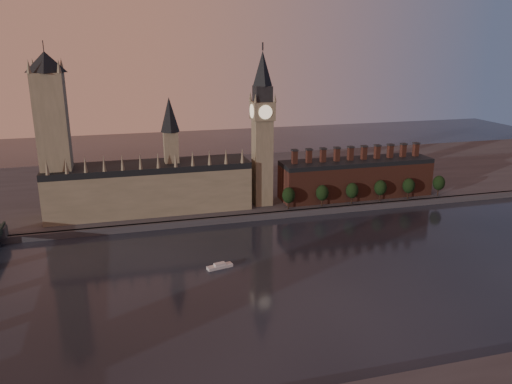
% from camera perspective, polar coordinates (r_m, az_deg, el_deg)
% --- Properties ---
extents(ground, '(900.00, 900.00, 0.00)m').
position_cam_1_polar(ground, '(246.20, 5.56, -10.03)').
color(ground, black).
rests_on(ground, ground).
extents(north_bank, '(900.00, 182.00, 4.00)m').
position_cam_1_polar(north_bank, '(406.18, -3.29, 1.11)').
color(north_bank, '#46464B').
rests_on(north_bank, ground).
extents(palace_of_westminster, '(130.00, 30.30, 74.00)m').
position_cam_1_polar(palace_of_westminster, '(332.46, -11.95, 0.79)').
color(palace_of_westminster, gray).
rests_on(palace_of_westminster, north_bank).
extents(victoria_tower, '(24.00, 24.00, 108.00)m').
position_cam_1_polar(victoria_tower, '(326.67, -22.17, 6.39)').
color(victoria_tower, gray).
rests_on(victoria_tower, north_bank).
extents(big_ben, '(15.00, 15.00, 107.00)m').
position_cam_1_polar(big_ben, '(332.19, 0.74, 7.36)').
color(big_ben, gray).
rests_on(big_ben, north_bank).
extents(chimney_block, '(110.00, 25.00, 37.00)m').
position_cam_1_polar(chimney_block, '(365.43, 11.33, 1.62)').
color(chimney_block, brown).
rests_on(chimney_block, north_bank).
extents(embankment_tree_0, '(8.60, 8.60, 14.88)m').
position_cam_1_polar(embankment_tree_0, '(331.89, 3.74, -0.38)').
color(embankment_tree_0, black).
rests_on(embankment_tree_0, north_bank).
extents(embankment_tree_1, '(8.60, 8.60, 14.88)m').
position_cam_1_polar(embankment_tree_1, '(339.63, 7.58, -0.09)').
color(embankment_tree_1, black).
rests_on(embankment_tree_1, north_bank).
extents(embankment_tree_2, '(8.60, 8.60, 14.88)m').
position_cam_1_polar(embankment_tree_2, '(348.23, 10.93, 0.16)').
color(embankment_tree_2, black).
rests_on(embankment_tree_2, north_bank).
extents(embankment_tree_3, '(8.60, 8.60, 14.88)m').
position_cam_1_polar(embankment_tree_3, '(359.43, 14.04, 0.48)').
color(embankment_tree_3, black).
rests_on(embankment_tree_3, north_bank).
extents(embankment_tree_4, '(8.60, 8.60, 14.88)m').
position_cam_1_polar(embankment_tree_4, '(369.80, 17.05, 0.69)').
color(embankment_tree_4, black).
rests_on(embankment_tree_4, north_bank).
extents(embankment_tree_5, '(8.60, 8.60, 14.88)m').
position_cam_1_polar(embankment_tree_5, '(384.35, 20.17, 0.98)').
color(embankment_tree_5, black).
rests_on(embankment_tree_5, north_bank).
extents(river_boat, '(13.90, 6.76, 2.68)m').
position_cam_1_polar(river_boat, '(258.00, -4.16, -8.44)').
color(river_boat, silver).
rests_on(river_boat, ground).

